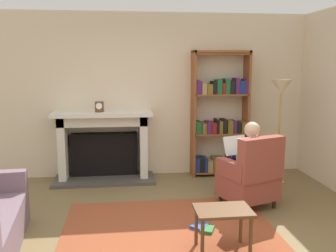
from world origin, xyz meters
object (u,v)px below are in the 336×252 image
(seated_reader, at_px, (246,159))
(fireplace, at_px, (104,144))
(bookshelf, at_px, (220,118))
(mantel_clock, at_px, (99,107))
(side_table, at_px, (223,216))
(armchair_reading, at_px, (251,176))
(floor_lamp, at_px, (281,96))

(seated_reader, bearing_deg, fireplace, -56.09)
(bookshelf, bearing_deg, mantel_clock, -176.07)
(seated_reader, xyz_separation_m, side_table, (-0.63, -1.22, -0.24))
(mantel_clock, bearing_deg, seated_reader, -32.19)
(fireplace, distance_m, armchair_reading, 2.46)
(armchair_reading, bearing_deg, floor_lamp, -150.71)
(armchair_reading, relative_size, seated_reader, 0.85)
(side_table, height_order, floor_lamp, floor_lamp)
(seated_reader, relative_size, side_table, 2.04)
(fireplace, bearing_deg, armchair_reading, -36.46)
(armchair_reading, bearing_deg, bookshelf, -109.72)
(fireplace, relative_size, side_table, 2.85)
(fireplace, relative_size, mantel_clock, 9.87)
(floor_lamp, bearing_deg, fireplace, 168.54)
(floor_lamp, bearing_deg, bookshelf, 143.34)
(fireplace, xyz_separation_m, bookshelf, (1.94, 0.03, 0.38))
(mantel_clock, bearing_deg, bookshelf, 3.93)
(fireplace, height_order, mantel_clock, mantel_clock)
(bookshelf, bearing_deg, seated_reader, -90.20)
(fireplace, relative_size, floor_lamp, 0.97)
(seated_reader, relative_size, floor_lamp, 0.70)
(fireplace, xyz_separation_m, floor_lamp, (2.72, -0.55, 0.79))
(bookshelf, bearing_deg, floor_lamp, -36.66)
(bookshelf, relative_size, armchair_reading, 2.15)
(armchair_reading, distance_m, seated_reader, 0.23)
(armchair_reading, relative_size, floor_lamp, 0.59)
(bookshelf, bearing_deg, fireplace, -179.02)
(mantel_clock, distance_m, floor_lamp, 2.81)
(side_table, bearing_deg, armchair_reading, 58.60)
(fireplace, bearing_deg, seated_reader, -34.93)
(fireplace, relative_size, armchair_reading, 1.65)
(seated_reader, distance_m, floor_lamp, 1.36)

